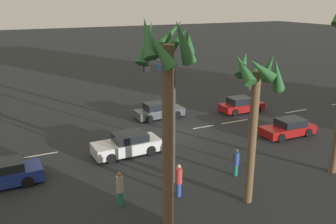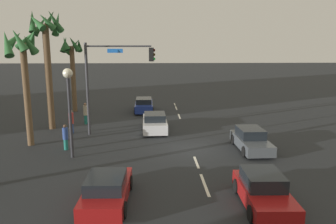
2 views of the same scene
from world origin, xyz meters
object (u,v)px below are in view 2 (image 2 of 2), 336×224
(car_2, at_px, (155,122))
(streetlamp, at_px, (69,95))
(car_0, at_px, (263,191))
(pedestrian_1, at_px, (71,121))
(traffic_signal, at_px, (109,74))
(car_4, at_px, (107,190))
(pedestrian_0, at_px, (85,113))
(palm_tree_1, at_px, (72,57))
(car_5, at_px, (251,140))
(pedestrian_2, at_px, (65,137))
(car_3, at_px, (144,105))
(palm_tree_2, at_px, (23,57))
(palm_tree_3, at_px, (47,42))

(car_2, height_order, streetlamp, streetlamp)
(car_0, height_order, pedestrian_1, pedestrian_1)
(car_0, height_order, traffic_signal, traffic_signal)
(car_2, xyz_separation_m, streetlamp, (-6.08, 4.87, 3.09))
(car_4, xyz_separation_m, pedestrian_0, (14.40, 3.76, 0.37))
(car_4, relative_size, streetlamp, 0.79)
(palm_tree_1, bearing_deg, car_2, -135.68)
(car_4, height_order, traffic_signal, traffic_signal)
(car_0, height_order, palm_tree_1, palm_tree_1)
(car_5, relative_size, streetlamp, 0.80)
(car_0, distance_m, pedestrian_2, 12.73)
(car_2, height_order, pedestrian_1, pedestrian_1)
(car_3, xyz_separation_m, pedestrian_0, (-5.32, 4.75, 0.32))
(car_0, height_order, car_5, car_0)
(traffic_signal, xyz_separation_m, palm_tree_2, (-2.37, 5.04, 1.23))
(car_0, xyz_separation_m, streetlamp, (6.32, 9.25, 3.12))
(streetlamp, distance_m, palm_tree_3, 8.38)
(car_5, distance_m, palm_tree_1, 19.90)
(car_2, bearing_deg, palm_tree_3, 82.72)
(streetlamp, bearing_deg, pedestrian_0, 6.18)
(palm_tree_2, bearing_deg, pedestrian_2, -112.74)
(pedestrian_2, distance_m, palm_tree_3, 8.49)
(pedestrian_1, bearing_deg, car_4, -159.75)
(pedestrian_0, distance_m, palm_tree_3, 6.38)
(streetlamp, bearing_deg, car_2, -38.67)
(streetlamp, relative_size, pedestrian_2, 3.20)
(car_4, bearing_deg, car_2, -9.67)
(pedestrian_1, height_order, pedestrian_2, pedestrian_1)
(pedestrian_0, height_order, pedestrian_1, pedestrian_0)
(car_0, height_order, pedestrian_0, pedestrian_0)
(traffic_signal, xyz_separation_m, pedestrian_2, (-3.48, 2.39, -3.66))
(palm_tree_2, bearing_deg, palm_tree_1, -1.28)
(pedestrian_1, bearing_deg, pedestrian_2, -171.43)
(streetlamp, xyz_separation_m, pedestrian_0, (8.55, 0.93, -2.78))
(car_2, bearing_deg, traffic_signal, 108.47)
(pedestrian_0, xyz_separation_m, pedestrian_2, (-7.03, -0.16, -0.11))
(streetlamp, xyz_separation_m, pedestrian_1, (5.55, 1.37, -2.80))
(car_4, relative_size, pedestrian_1, 2.32)
(car_2, relative_size, palm_tree_1, 0.59)
(car_2, bearing_deg, pedestrian_1, 94.92)
(traffic_signal, xyz_separation_m, palm_tree_1, (9.30, 4.78, 0.86))
(car_2, xyz_separation_m, pedestrian_2, (-4.56, 5.63, 0.20))
(palm_tree_2, bearing_deg, traffic_signal, -64.87)
(car_0, relative_size, car_5, 0.95)
(palm_tree_1, bearing_deg, traffic_signal, -152.79)
(car_0, xyz_separation_m, car_4, (0.47, 6.42, -0.03))
(car_3, xyz_separation_m, streetlamp, (-13.87, 3.82, 3.10))
(car_5, bearing_deg, pedestrian_2, 87.73)
(pedestrian_1, relative_size, palm_tree_1, 0.24)
(car_5, bearing_deg, streetlamp, 95.54)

